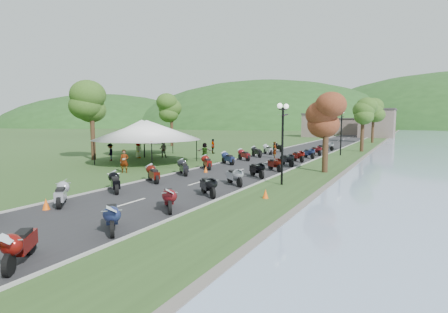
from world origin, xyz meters
The scene contains 13 objects.
road centered at (0.00, 40.00, 0.01)m, with size 7.00×120.00×0.02m, color #272729.
hills_backdrop centered at (0.00, 200.00, 0.00)m, with size 360.00×120.00×76.00m, color #285621, non-canonical shape.
far_building centered at (-2.00, 85.00, 2.50)m, with size 18.00×16.00×5.00m, color #76645C.
moto_row_left centered at (-2.62, 16.54, 0.55)m, with size 2.60×46.72×1.10m, color #331411, non-canonical shape.
moto_row_right centered at (2.52, 23.31, 0.55)m, with size 2.60×43.06×1.10m, color #331411, non-canonical shape.
vendor_tent_main centered at (-9.64, 22.43, 2.00)m, with size 6.62×6.62×4.00m, color white, non-canonical shape.
vendor_tent_side centered at (-15.45, 28.31, 2.00)m, with size 4.96×4.96×4.00m, color white, non-canonical shape.
tree_park_left centered at (-16.22, 21.89, 4.52)m, with size 3.26×3.26×9.05m, color #3D6821, non-canonical shape.
tree_lakeside centered at (6.22, 24.47, 3.51)m, with size 2.53×2.53×7.01m, color #3D6821, non-canonical shape.
pedestrian_a centered at (-7.26, 17.00, 0.00)m, with size 0.65×0.48×1.79m, color slate.
pedestrian_b centered at (-11.32, 26.91, 0.00)m, with size 0.85×0.47×1.75m, color slate.
pedestrian_c centered at (-13.86, 21.87, 0.00)m, with size 1.10×0.46×1.71m, color slate.
traffic_cone_near centered at (-2.44, 7.13, 0.27)m, with size 0.34×0.34×0.54m, color #F2590C.
Camera 1 is at (12.07, -2.66, 4.14)m, focal length 28.00 mm.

